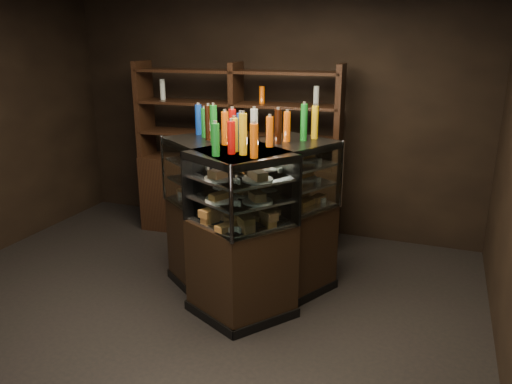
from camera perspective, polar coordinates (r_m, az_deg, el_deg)
ground at (r=4.28m, az=-10.33°, el=-14.82°), size 5.00×5.00×0.00m
room_shell at (r=3.65m, az=-11.99°, el=11.98°), size 5.02×5.02×3.01m
display_case at (r=4.42m, az=-1.14°, el=-6.49°), size 1.61×1.45×1.41m
food_display at (r=4.21m, az=-1.19°, el=0.91°), size 1.21×1.14×0.44m
bottles_top at (r=4.11m, az=-1.22°, el=7.30°), size 1.04×1.00×0.30m
potted_conifer at (r=4.70m, az=1.10°, el=-5.50°), size 0.36×0.36×0.77m
back_shelving at (r=5.80m, az=-2.18°, el=0.75°), size 2.37×0.58×2.00m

